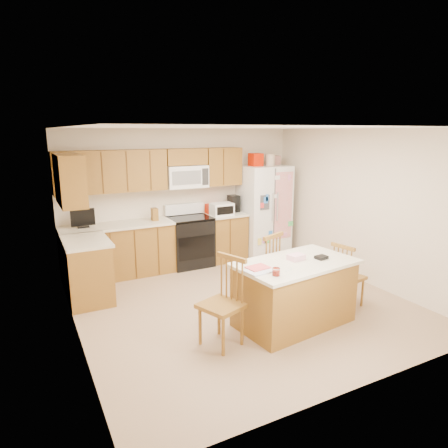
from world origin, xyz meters
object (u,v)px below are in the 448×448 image
windsor_chair_left (223,304)px  windsor_chair_right (347,277)px  refrigerator (263,210)px  island (294,292)px  windsor_chair_back (263,270)px  stove (190,240)px

windsor_chair_left → windsor_chair_right: bearing=3.6°
refrigerator → island: size_ratio=1.24×
windsor_chair_left → windsor_chair_back: (1.05, 0.76, 0.00)m
windsor_chair_back → island: bearing=-89.6°
stove → island: size_ratio=0.69×
refrigerator → windsor_chair_back: size_ratio=1.92×
island → windsor_chair_left: bearing=-178.0°
island → windsor_chair_right: size_ratio=1.76×
windsor_chair_back → windsor_chair_right: windsor_chair_back is taller
stove → refrigerator: refrigerator is taller
windsor_chair_back → windsor_chair_right: size_ratio=1.14×
stove → refrigerator: bearing=-2.3°
island → windsor_chair_right: island is taller
refrigerator → windsor_chair_right: size_ratio=2.19×
windsor_chair_right → stove: bearing=115.6°
windsor_chair_right → windsor_chair_back: bearing=147.5°
stove → windsor_chair_back: stove is taller
windsor_chair_left → island: bearing=2.0°
stove → windsor_chair_right: size_ratio=1.21×
refrigerator → island: (-1.27, -2.72, -0.49)m
stove → windsor_chair_left: stove is taller
refrigerator → windsor_chair_back: (-1.27, -1.99, -0.42)m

